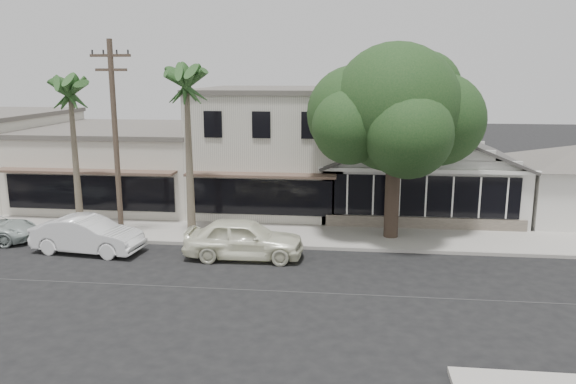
# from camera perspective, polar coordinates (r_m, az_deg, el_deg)

# --- Properties ---
(ground) EXTENTS (140.00, 140.00, 0.00)m
(ground) POSITION_cam_1_polar(r_m,az_deg,el_deg) (20.05, 2.07, -10.19)
(ground) COLOR black
(ground) RESTS_ON ground
(sidewalk_north) EXTENTS (90.00, 3.50, 0.15)m
(sidewalk_north) POSITION_cam_1_polar(r_m,az_deg,el_deg) (27.98, -13.39, -3.86)
(sidewalk_north) COLOR #9E9991
(sidewalk_north) RESTS_ON ground
(corner_shop) EXTENTS (10.40, 8.60, 5.10)m
(corner_shop) POSITION_cam_1_polar(r_m,az_deg,el_deg) (31.58, 13.02, 2.68)
(corner_shop) COLOR silver
(corner_shop) RESTS_ON ground
(row_building_near) EXTENTS (8.00, 10.00, 6.50)m
(row_building_near) POSITION_cam_1_polar(r_m,az_deg,el_deg) (32.60, -1.28, 4.40)
(row_building_near) COLOR beige
(row_building_near) RESTS_ON ground
(row_building_midnear) EXTENTS (10.00, 10.00, 4.20)m
(row_building_midnear) POSITION_cam_1_polar(r_m,az_deg,el_deg) (35.13, -15.98, 2.59)
(row_building_midnear) COLOR beige
(row_building_midnear) RESTS_ON ground
(utility_pole) EXTENTS (1.80, 0.24, 9.00)m
(utility_pole) POSITION_cam_1_polar(r_m,az_deg,el_deg) (26.04, -17.12, 5.35)
(utility_pole) COLOR brown
(utility_pole) RESTS_ON ground
(car_0) EXTENTS (4.99, 2.12, 1.68)m
(car_0) POSITION_cam_1_polar(r_m,az_deg,el_deg) (23.41, -4.50, -4.73)
(car_0) COLOR white
(car_0) RESTS_ON ground
(car_1) EXTENTS (4.88, 2.16, 1.56)m
(car_1) POSITION_cam_1_polar(r_m,az_deg,el_deg) (25.56, -19.68, -4.12)
(car_1) COLOR white
(car_1) RESTS_ON ground
(shade_tree) EXTENTS (8.05, 7.28, 8.93)m
(shade_tree) POSITION_cam_1_polar(r_m,az_deg,el_deg) (25.75, 10.67, 8.04)
(shade_tree) COLOR #433529
(shade_tree) RESTS_ON ground
(palm_east) EXTENTS (3.24, 3.24, 8.35)m
(palm_east) POSITION_cam_1_polar(r_m,az_deg,el_deg) (25.35, -10.29, 10.83)
(palm_east) COLOR #726651
(palm_east) RESTS_ON ground
(palm_mid) EXTENTS (3.15, 3.15, 7.85)m
(palm_mid) POSITION_cam_1_polar(r_m,az_deg,el_deg) (27.45, -21.27, 9.45)
(palm_mid) COLOR #726651
(palm_mid) RESTS_ON ground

